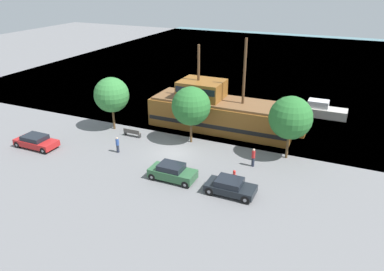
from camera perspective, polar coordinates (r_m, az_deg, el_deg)
ground_plane at (r=36.83m, az=-2.71°, el=-2.59°), size 160.00×160.00×0.00m
water_surface at (r=76.69m, az=12.49°, el=10.81°), size 80.00×80.00×0.00m
pirate_ship at (r=41.94m, az=4.31°, el=3.67°), size 17.33×4.96×10.23m
moored_boat_dockside at (r=48.57m, az=19.00°, el=3.66°), size 6.02×2.06×1.96m
parked_car_curb_front at (r=31.85m, az=-3.02°, el=-5.59°), size 4.00×1.85×1.44m
parked_car_curb_mid at (r=30.02m, az=5.85°, el=-7.76°), size 3.95×1.95×1.32m
parked_car_curb_rear at (r=40.72m, az=-22.68°, el=-0.83°), size 4.39×2.01×1.29m
fire_hydrant at (r=32.37m, az=6.45°, el=-5.84°), size 0.42×0.25×0.76m
bench_promenade_east at (r=40.68m, az=-9.13°, el=0.44°), size 1.95×0.45×0.85m
pedestrian_walking_near at (r=37.19m, az=-11.28°, el=-1.40°), size 0.32×0.32×1.60m
pedestrian_walking_far at (r=34.29m, az=9.32°, el=-3.30°), size 0.32×0.32×1.77m
tree_row_east at (r=41.94m, az=-12.16°, el=6.07°), size 3.84×3.84×5.91m
tree_row_mideast at (r=37.59m, az=-0.14°, el=4.50°), size 3.94×3.94×5.92m
tree_row_midwest at (r=35.31m, az=14.79°, el=2.63°), size 4.00×4.00×6.07m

